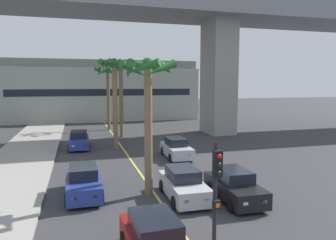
{
  "coord_description": "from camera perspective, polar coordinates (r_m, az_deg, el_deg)",
  "views": [
    {
      "loc": [
        -3.82,
        0.59,
        5.87
      ],
      "look_at": [
        0.0,
        14.0,
        4.25
      ],
      "focal_mm": 34.17,
      "sensor_mm": 36.0,
      "label": 1
    }
  ],
  "objects": [
    {
      "name": "traffic_light_median_near",
      "position": [
        9.52,
        8.55,
        -12.79
      ],
      "size": [
        0.24,
        0.37,
        4.2
      ],
      "color": "black",
      "rests_on": "ground"
    },
    {
      "name": "pier_building_backdrop",
      "position": [
        52.3,
        -11.76,
        5.11
      ],
      "size": [
        29.96,
        8.04,
        9.31
      ],
      "color": "#ADB2A8",
      "rests_on": "ground"
    },
    {
      "name": "car_queue_front",
      "position": [
        16.68,
        11.71,
        -11.49
      ],
      "size": [
        1.91,
        4.14,
        1.56
      ],
      "color": "black",
      "rests_on": "ground"
    },
    {
      "name": "palm_tree_farthest_median",
      "position": [
        40.48,
        -10.7,
        6.87
      ],
      "size": [
        3.19,
        3.36,
        7.86
      ],
      "color": "brown",
      "rests_on": "ground"
    },
    {
      "name": "car_queue_second",
      "position": [
        25.3,
        1.5,
        -5.1
      ],
      "size": [
        1.91,
        4.14,
        1.56
      ],
      "color": "#B7BABF",
      "rests_on": "ground"
    },
    {
      "name": "lane_stripe_center",
      "position": [
        24.44,
        -6.5,
        -7.29
      ],
      "size": [
        0.14,
        56.0,
        0.01
      ],
      "primitive_type": "cube",
      "color": "#DBCC4C",
      "rests_on": "ground"
    },
    {
      "name": "palm_tree_far_median",
      "position": [
        34.76,
        -8.41,
        7.16
      ],
      "size": [
        2.72,
        2.83,
        8.25
      ],
      "color": "brown",
      "rests_on": "ground"
    },
    {
      "name": "bridge_overpass",
      "position": [
        35.39,
        -8.2,
        19.36
      ],
      "size": [
        86.54,
        8.0,
        17.15
      ],
      "color": "gray",
      "rests_on": "ground"
    },
    {
      "name": "car_queue_fourth",
      "position": [
        17.49,
        -14.84,
        -10.71
      ],
      "size": [
        1.85,
        4.11,
        1.56
      ],
      "color": "navy",
      "rests_on": "ground"
    },
    {
      "name": "palm_tree_near_median",
      "position": [
        28.52,
        -9.5,
        7.61
      ],
      "size": [
        2.88,
        2.87,
        8.01
      ],
      "color": "brown",
      "rests_on": "ground"
    },
    {
      "name": "car_queue_third",
      "position": [
        29.84,
        -15.58,
        -3.54
      ],
      "size": [
        1.88,
        4.12,
        1.56
      ],
      "color": "navy",
      "rests_on": "ground"
    },
    {
      "name": "car_queue_sixth",
      "position": [
        16.62,
        2.73,
        -11.41
      ],
      "size": [
        1.93,
        4.15,
        1.56
      ],
      "color": "#B7BABF",
      "rests_on": "ground"
    },
    {
      "name": "palm_tree_mid_median",
      "position": [
        16.3,
        -3.66,
        5.41
      ],
      "size": [
        2.91,
        3.03,
        7.14
      ],
      "color": "brown",
      "rests_on": "ground"
    }
  ]
}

